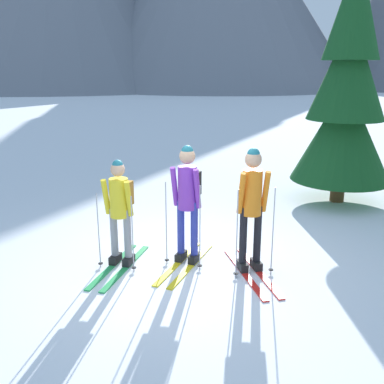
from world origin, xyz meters
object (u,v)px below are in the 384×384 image
object	(u,v)px
skier_in_yellow	(120,207)
skier_in_orange	(252,204)
pine_tree_near	(347,94)
skier_in_purple	(188,197)

from	to	relation	value
skier_in_yellow	skier_in_orange	size ratio (longest dim) A/B	0.89
skier_in_orange	pine_tree_near	bearing A→B (deg)	69.44
skier_in_purple	skier_in_orange	size ratio (longest dim) A/B	0.99
skier_in_orange	pine_tree_near	world-z (taller)	pine_tree_near
skier_in_purple	pine_tree_near	world-z (taller)	pine_tree_near
skier_in_yellow	skier_in_purple	distance (m)	1.01
skier_in_orange	skier_in_yellow	bearing A→B (deg)	-172.62
skier_in_orange	skier_in_purple	bearing A→B (deg)	175.35
skier_in_yellow	pine_tree_near	world-z (taller)	pine_tree_near
skier_in_yellow	skier_in_purple	bearing A→B (deg)	18.93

